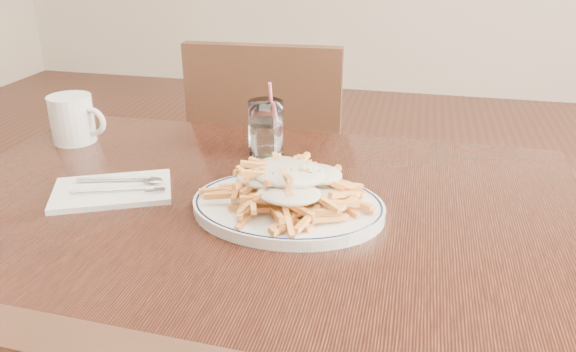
% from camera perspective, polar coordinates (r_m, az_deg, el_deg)
% --- Properties ---
extents(table, '(1.20, 0.80, 0.75)m').
position_cam_1_polar(table, '(1.06, -3.69, -6.55)').
color(table, black).
rests_on(table, ground).
extents(chair_far, '(0.45, 0.45, 0.92)m').
position_cam_1_polar(chair_far, '(1.72, -1.70, 0.65)').
color(chair_far, '#311B10').
rests_on(chair_far, ground).
extents(fries_plate, '(0.41, 0.38, 0.02)m').
position_cam_1_polar(fries_plate, '(0.98, -0.00, -3.09)').
color(fries_plate, white).
rests_on(fries_plate, table).
extents(loaded_fries, '(0.31, 0.28, 0.08)m').
position_cam_1_polar(loaded_fries, '(0.96, -0.00, -0.42)').
color(loaded_fries, '#DB9043').
rests_on(loaded_fries, fries_plate).
extents(napkin, '(0.25, 0.22, 0.01)m').
position_cam_1_polar(napkin, '(1.10, -17.42, -1.43)').
color(napkin, white).
rests_on(napkin, table).
extents(cutlery, '(0.19, 0.12, 0.01)m').
position_cam_1_polar(cutlery, '(1.10, -17.35, -0.91)').
color(cutlery, silver).
rests_on(cutlery, napkin).
extents(water_glass, '(0.07, 0.07, 0.17)m').
position_cam_1_polar(water_glass, '(1.21, -2.25, 4.49)').
color(water_glass, white).
rests_on(water_glass, table).
extents(coffee_mug, '(0.14, 0.10, 0.11)m').
position_cam_1_polar(coffee_mug, '(1.38, -20.99, 5.42)').
color(coffee_mug, white).
rests_on(coffee_mug, table).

